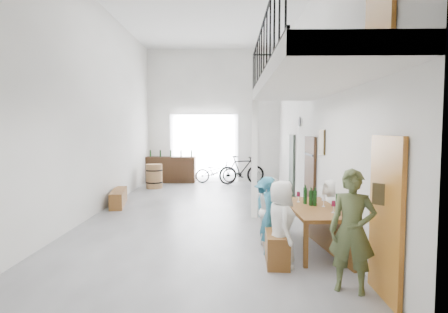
{
  "coord_description": "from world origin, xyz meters",
  "views": [
    {
      "loc": [
        0.73,
        -9.63,
        2.18
      ],
      "look_at": [
        0.55,
        -0.5,
        1.51
      ],
      "focal_mm": 30.0,
      "sensor_mm": 36.0,
      "label": 1
    }
  ],
  "objects_px": {
    "serving_counter": "(171,170)",
    "host_standing": "(352,231)",
    "oak_barrel": "(154,176)",
    "side_bench": "(119,198)",
    "bench_inner": "(274,236)",
    "bicycle_near": "(216,172)",
    "tasting_table": "(313,212)"
  },
  "relations": [
    {
      "from": "tasting_table",
      "to": "bicycle_near",
      "type": "xyz_separation_m",
      "value": [
        -2.09,
        8.59,
        -0.26
      ]
    },
    {
      "from": "side_bench",
      "to": "serving_counter",
      "type": "distance_m",
      "value": 4.8
    },
    {
      "from": "bench_inner",
      "to": "bicycle_near",
      "type": "distance_m",
      "value": 8.69
    },
    {
      "from": "serving_counter",
      "to": "side_bench",
      "type": "bearing_deg",
      "value": -98.48
    },
    {
      "from": "bench_inner",
      "to": "side_bench",
      "type": "height_order",
      "value": "bench_inner"
    },
    {
      "from": "side_bench",
      "to": "bicycle_near",
      "type": "height_order",
      "value": "bicycle_near"
    },
    {
      "from": "bench_inner",
      "to": "serving_counter",
      "type": "relative_size",
      "value": 1.11
    },
    {
      "from": "oak_barrel",
      "to": "host_standing",
      "type": "height_order",
      "value": "host_standing"
    },
    {
      "from": "bicycle_near",
      "to": "side_bench",
      "type": "bearing_deg",
      "value": 138.47
    },
    {
      "from": "serving_counter",
      "to": "host_standing",
      "type": "relative_size",
      "value": 1.21
    },
    {
      "from": "bench_inner",
      "to": "oak_barrel",
      "type": "height_order",
      "value": "oak_barrel"
    },
    {
      "from": "host_standing",
      "to": "bicycle_near",
      "type": "height_order",
      "value": "host_standing"
    },
    {
      "from": "host_standing",
      "to": "tasting_table",
      "type": "bearing_deg",
      "value": 118.57
    },
    {
      "from": "serving_counter",
      "to": "host_standing",
      "type": "xyz_separation_m",
      "value": [
        4.09,
        -10.36,
        0.3
      ]
    },
    {
      "from": "serving_counter",
      "to": "bench_inner",
      "type": "bearing_deg",
      "value": -68.82
    },
    {
      "from": "serving_counter",
      "to": "oak_barrel",
      "type": "bearing_deg",
      "value": -102.76
    },
    {
      "from": "host_standing",
      "to": "bicycle_near",
      "type": "relative_size",
      "value": 0.98
    },
    {
      "from": "bench_inner",
      "to": "side_bench",
      "type": "relative_size",
      "value": 1.4
    },
    {
      "from": "tasting_table",
      "to": "host_standing",
      "type": "relative_size",
      "value": 1.22
    },
    {
      "from": "bench_inner",
      "to": "serving_counter",
      "type": "distance_m",
      "value": 9.22
    },
    {
      "from": "oak_barrel",
      "to": "host_standing",
      "type": "xyz_separation_m",
      "value": [
        4.46,
        -8.79,
        0.38
      ]
    },
    {
      "from": "tasting_table",
      "to": "bench_inner",
      "type": "bearing_deg",
      "value": 175.75
    },
    {
      "from": "side_bench",
      "to": "serving_counter",
      "type": "bearing_deg",
      "value": 81.0
    },
    {
      "from": "side_bench",
      "to": "oak_barrel",
      "type": "distance_m",
      "value": 3.19
    },
    {
      "from": "bench_inner",
      "to": "side_bench",
      "type": "bearing_deg",
      "value": 138.0
    },
    {
      "from": "serving_counter",
      "to": "bicycle_near",
      "type": "relative_size",
      "value": 1.18
    },
    {
      "from": "bicycle_near",
      "to": "oak_barrel",
      "type": "bearing_deg",
      "value": 111.94
    },
    {
      "from": "side_bench",
      "to": "bicycle_near",
      "type": "relative_size",
      "value": 0.93
    },
    {
      "from": "bench_inner",
      "to": "side_bench",
      "type": "xyz_separation_m",
      "value": [
        -4.0,
        3.89,
        -0.03
      ]
    },
    {
      "from": "tasting_table",
      "to": "host_standing",
      "type": "height_order",
      "value": "host_standing"
    },
    {
      "from": "tasting_table",
      "to": "side_bench",
      "type": "distance_m",
      "value": 6.13
    },
    {
      "from": "tasting_table",
      "to": "side_bench",
      "type": "relative_size",
      "value": 1.28
    }
  ]
}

